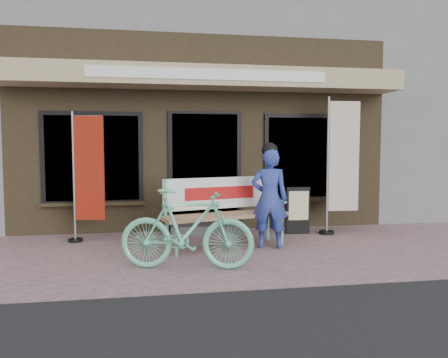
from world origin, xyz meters
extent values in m
plane|color=#A37C83|center=(0.00, 0.00, 0.00)|extent=(70.00, 70.00, 0.00)
cube|color=black|center=(0.00, 5.00, 1.80)|extent=(7.00, 6.00, 3.60)
cube|color=slate|center=(0.00, 5.00, 4.80)|extent=(7.00, 6.00, 2.40)
cube|color=tan|center=(0.00, 1.65, 2.75)|extent=(7.00, 0.80, 0.35)
cube|color=white|center=(0.00, 1.24, 2.75)|extent=(4.00, 0.02, 0.18)
cube|color=black|center=(0.00, 1.98, 1.10)|extent=(1.20, 0.06, 2.10)
cube|color=black|center=(0.00, 1.97, 1.10)|extent=(1.35, 0.04, 2.20)
cube|color=black|center=(-2.00, 1.98, 1.35)|extent=(1.60, 0.06, 1.50)
cube|color=black|center=(2.00, 1.98, 1.35)|extent=(1.60, 0.06, 1.50)
cube|color=black|center=(-2.00, 1.97, 1.35)|extent=(1.75, 0.04, 1.65)
cube|color=black|center=(2.00, 1.97, 1.35)|extent=(1.75, 0.04, 1.65)
cube|color=black|center=(-2.00, 1.92, 0.55)|extent=(1.80, 0.18, 0.06)
cube|color=black|center=(2.00, 1.92, 0.55)|extent=(1.80, 0.18, 0.06)
cube|color=#59595B|center=(0.00, 1.75, 0.07)|extent=(1.30, 0.45, 0.15)
cylinder|color=#65C69C|center=(-0.64, 0.12, 0.23)|extent=(0.06, 0.06, 0.46)
cylinder|color=#65C69C|center=(-0.75, 0.55, 0.23)|extent=(0.06, 0.06, 0.46)
cylinder|color=#65C69C|center=(1.05, 0.59, 0.23)|extent=(0.06, 0.06, 0.46)
cylinder|color=#65C69C|center=(0.94, 1.01, 0.23)|extent=(0.06, 0.06, 0.46)
cube|color=#A27D59|center=(0.15, 0.57, 0.49)|extent=(2.03, 1.00, 0.05)
cylinder|color=#65C69C|center=(-0.77, 0.54, 0.77)|extent=(0.06, 0.06, 0.60)
cylinder|color=#65C69C|center=(0.96, 1.02, 0.77)|extent=(0.06, 0.06, 0.60)
cube|color=white|center=(0.09, 0.80, 0.82)|extent=(1.81, 0.54, 0.49)
cube|color=#B21414|center=(0.09, 0.77, 0.82)|extent=(1.15, 0.32, 0.20)
cylinder|color=#65C69C|center=(-0.75, 0.32, 0.68)|extent=(0.17, 0.48, 0.04)
cylinder|color=#65C69C|center=(1.05, 0.81, 0.68)|extent=(0.17, 0.48, 0.04)
imported|color=#2B3D96|center=(0.80, 0.42, 0.76)|extent=(0.63, 0.48, 1.52)
sphere|color=black|center=(0.80, 0.42, 1.50)|extent=(0.30, 0.30, 0.24)
imported|color=#65C69C|center=(-0.54, -0.55, 0.51)|extent=(1.77, 0.85, 1.03)
cylinder|color=gray|center=(-2.22, 1.35, 1.06)|extent=(0.04, 0.04, 2.12)
cylinder|color=gray|center=(-1.98, 1.30, 2.05)|extent=(0.48, 0.12, 0.02)
cube|color=maroon|center=(-1.97, 1.30, 1.21)|extent=(0.48, 0.13, 1.69)
cylinder|color=black|center=(-2.22, 1.35, 0.02)|extent=(0.28, 0.28, 0.05)
cylinder|color=gray|center=(2.09, 1.28, 1.21)|extent=(0.04, 0.04, 2.43)
cylinder|color=gray|center=(2.37, 1.27, 2.34)|extent=(0.55, 0.04, 0.03)
cube|color=beige|center=(2.39, 1.27, 1.38)|extent=(0.55, 0.05, 1.93)
cylinder|color=black|center=(2.09, 1.28, 0.03)|extent=(0.27, 0.27, 0.06)
cube|color=black|center=(1.59, 1.38, 0.42)|extent=(0.42, 0.10, 0.84)
cube|color=beige|center=(1.59, 1.33, 0.51)|extent=(0.35, 0.04, 0.51)
camera|label=1|loc=(-0.97, -6.01, 1.56)|focal=35.00mm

